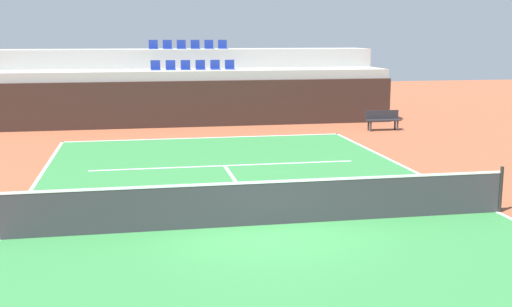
# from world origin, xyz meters

# --- Properties ---
(ground_plane) EXTENTS (80.00, 80.00, 0.00)m
(ground_plane) POSITION_xyz_m (0.00, 0.00, 0.00)
(ground_plane) COLOR brown
(court_surface) EXTENTS (11.00, 24.00, 0.01)m
(court_surface) POSITION_xyz_m (0.00, 0.00, 0.01)
(court_surface) COLOR #2D7238
(court_surface) RESTS_ON ground_plane
(baseline_far) EXTENTS (11.00, 0.10, 0.00)m
(baseline_far) POSITION_xyz_m (0.00, 11.95, 0.01)
(baseline_far) COLOR white
(baseline_far) RESTS_ON court_surface
(sideline_right) EXTENTS (0.10, 24.00, 0.00)m
(sideline_right) POSITION_xyz_m (5.45, 0.00, 0.01)
(sideline_right) COLOR white
(sideline_right) RESTS_ON court_surface
(service_line_far) EXTENTS (8.26, 0.10, 0.00)m
(service_line_far) POSITION_xyz_m (0.00, 6.40, 0.01)
(service_line_far) COLOR white
(service_line_far) RESTS_ON court_surface
(centre_service_line) EXTENTS (0.10, 6.40, 0.00)m
(centre_service_line) POSITION_xyz_m (0.00, 3.20, 0.01)
(centre_service_line) COLOR white
(centre_service_line) RESTS_ON court_surface
(back_wall) EXTENTS (18.03, 0.30, 2.03)m
(back_wall) POSITION_xyz_m (0.00, 15.23, 1.01)
(back_wall) COLOR black
(back_wall) RESTS_ON ground_plane
(stands_tier_lower) EXTENTS (18.03, 2.40, 2.44)m
(stands_tier_lower) POSITION_xyz_m (0.00, 16.58, 1.22)
(stands_tier_lower) COLOR #9E9E99
(stands_tier_lower) RESTS_ON ground_plane
(stands_tier_upper) EXTENTS (18.03, 2.40, 3.34)m
(stands_tier_upper) POSITION_xyz_m (0.00, 18.98, 1.67)
(stands_tier_upper) COLOR #9E9E99
(stands_tier_upper) RESTS_ON ground_plane
(seating_row_lower) EXTENTS (3.86, 0.44, 0.44)m
(seating_row_lower) POSITION_xyz_m (0.00, 16.68, 2.57)
(seating_row_lower) COLOR navy
(seating_row_lower) RESTS_ON stands_tier_lower
(seating_row_upper) EXTENTS (3.86, 0.44, 0.44)m
(seating_row_upper) POSITION_xyz_m (0.00, 19.08, 3.46)
(seating_row_upper) COLOR navy
(seating_row_upper) RESTS_ON stands_tier_upper
(tennis_net) EXTENTS (11.08, 0.08, 1.07)m
(tennis_net) POSITION_xyz_m (0.00, 0.00, 0.51)
(tennis_net) COLOR black
(tennis_net) RESTS_ON court_surface
(player_bench) EXTENTS (1.50, 0.40, 0.85)m
(player_bench) POSITION_xyz_m (7.68, 12.63, 0.51)
(player_bench) COLOR #232328
(player_bench) RESTS_ON ground_plane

